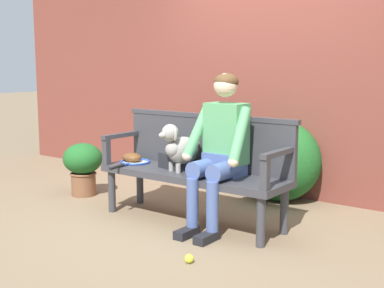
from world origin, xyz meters
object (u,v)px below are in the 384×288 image
Objects in this scene: tennis_racket at (134,162)px; sports_bag at (176,161)px; garden_bench at (192,178)px; person_seated at (221,145)px; dog_on_bench at (180,147)px; tennis_ball at (189,259)px; baseball_glove at (132,157)px; potted_plant at (83,164)px.

sports_bag reaches higher than tennis_racket.
garden_bench is 0.45m from person_seated.
tennis_ball is (0.67, -0.75, -0.64)m from dog_on_bench.
potted_plant reaches higher than baseball_glove.
tennis_racket is 0.48m from sports_bag.
tennis_racket is at bearing 177.32° from dog_on_bench.
sports_bag reaches higher than garden_bench.
tennis_racket reaches higher than garden_bench.
dog_on_bench is 1.53× the size of sports_bag.
tennis_racket is 8.77× the size of tennis_ball.
garden_bench is at bearing 125.69° from tennis_ball.
sports_bag reaches higher than tennis_ball.
baseball_glove is 3.33× the size of tennis_ball.
person_seated is at bearing -2.56° from potted_plant.
person_seated is 3.10× the size of dog_on_bench.
garden_bench is 0.76m from baseball_glove.
dog_on_bench is at bearing 6.63° from baseball_glove.
person_seated reaches higher than tennis_ball.
garden_bench is 3.13× the size of potted_plant.
baseball_glove reaches higher than garden_bench.
sports_bag is at bearing 6.87° from tennis_racket.
person_seated reaches higher than tennis_racket.
sports_bag is (-0.22, 0.04, 0.13)m from garden_bench.
potted_plant is at bearing 174.45° from tennis_racket.
person_seated is 1.09m from baseball_glove.
garden_bench is at bearing -2.53° from potted_plant.
dog_on_bench reaches higher than tennis_ball.
tennis_racket is at bearing -20.85° from baseball_glove.
baseball_glove is at bearing 148.23° from tennis_ball.
potted_plant is at bearing 157.61° from tennis_ball.
tennis_racket is 0.84m from potted_plant.
dog_on_bench is (-0.11, -0.04, 0.27)m from garden_bench.
person_seated is 1.87m from potted_plant.
garden_bench is 8.10× the size of baseball_glove.
baseball_glove is at bearing -178.27° from sports_bag.
dog_on_bench reaches higher than sports_bag.
potted_plant is at bearing -170.26° from baseball_glove.
garden_bench is 1.52m from potted_plant.
potted_plant is (-1.83, 0.08, -0.39)m from person_seated.
person_seated reaches higher than potted_plant.
sports_bag is at bearing -0.99° from potted_plant.
person_seated is 0.57m from sports_bag.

